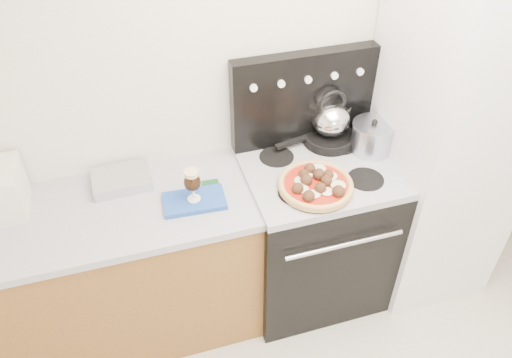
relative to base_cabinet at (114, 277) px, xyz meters
name	(u,v)px	position (x,y,z in m)	size (l,w,h in m)	color
room_shell	(408,253)	(1.02, -0.91, 0.82)	(3.52, 3.01, 2.52)	beige
base_cabinet	(114,277)	(0.00, 0.00, 0.00)	(1.45, 0.60, 0.86)	brown
countertop	(97,215)	(0.00, 0.00, 0.45)	(1.48, 0.63, 0.04)	#ACABB5
stove_body	(313,234)	(1.10, -0.02, 0.01)	(0.76, 0.65, 0.88)	black
cooktop	(319,171)	(1.10, -0.02, 0.47)	(0.76, 0.65, 0.04)	#ADADB2
backguard	(303,98)	(1.10, 0.25, 0.74)	(0.76, 0.08, 0.50)	black
fridge	(445,142)	(1.80, -0.05, 0.52)	(0.64, 0.68, 1.90)	silver
foil_sheet	(122,180)	(0.14, 0.16, 0.50)	(0.28, 0.20, 0.06)	white
oven_mitt	(194,201)	(0.45, -0.08, 0.48)	(0.29, 0.17, 0.02)	#214BA6
beer_glass	(193,185)	(0.45, -0.08, 0.58)	(0.08, 0.08, 0.17)	black
pizza_pan	(315,188)	(1.02, -0.17, 0.50)	(0.34, 0.34, 0.01)	black
pizza	(316,183)	(1.02, -0.17, 0.53)	(0.36, 0.36, 0.05)	#ECB170
skillet	(329,138)	(1.24, 0.17, 0.51)	(0.28, 0.28, 0.05)	black
tea_kettle	(331,117)	(1.24, 0.17, 0.65)	(0.20, 0.20, 0.22)	white
stock_pot	(372,138)	(1.42, 0.04, 0.57)	(0.21, 0.21, 0.15)	#B2B5CA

